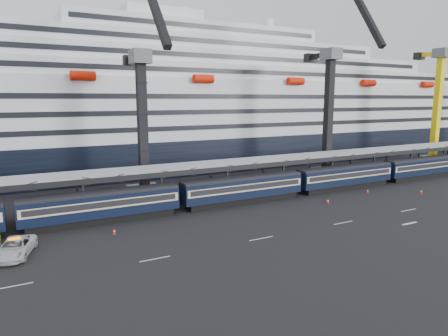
{
  "coord_description": "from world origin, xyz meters",
  "views": [
    {
      "loc": [
        -36.99,
        -38.77,
        15.02
      ],
      "look_at": [
        -11.16,
        10.0,
        5.44
      ],
      "focal_mm": 32.0,
      "sensor_mm": 36.0,
      "label": 1
    }
  ],
  "objects": [
    {
      "name": "crane_dark_near",
      "position": [
        -20.0,
        18.59,
        11.93
      ],
      "size": [
        4.5,
        17.75,
        35.08
      ],
      "color": "#51545A",
      "rests_on": "ground"
    },
    {
      "name": "traffic_cone_b",
      "position": [
        -38.16,
        4.94,
        0.42
      ],
      "size": [
        0.42,
        0.42,
        0.85
      ],
      "color": "red",
      "rests_on": "ground"
    },
    {
      "name": "traffic_cone_f",
      "position": [
        20.16,
        1.5,
        0.38
      ],
      "size": [
        0.38,
        0.38,
        0.76
      ],
      "color": "red",
      "rests_on": "ground"
    },
    {
      "name": "ground",
      "position": [
        0.0,
        0.0,
        0.0
      ],
      "size": [
        260.0,
        260.0,
        0.0
      ],
      "primitive_type": "plane",
      "color": "black",
      "rests_on": "ground"
    },
    {
      "name": "traffic_cone_e",
      "position": [
        12.93,
        5.88,
        0.34
      ],
      "size": [
        0.35,
        0.35,
        0.7
      ],
      "color": "red",
      "rests_on": "ground"
    },
    {
      "name": "traffic_cone_d",
      "position": [
        2.75,
        3.94,
        0.37
      ],
      "size": [
        0.38,
        0.38,
        0.76
      ],
      "color": "red",
      "rests_on": "ground"
    },
    {
      "name": "cruise_ship",
      "position": [
        -1.08,
        45.99,
        12.34
      ],
      "size": [
        214.09,
        28.84,
        34.0
      ],
      "color": "black",
      "rests_on": "ground"
    },
    {
      "name": "crane_dark_mid",
      "position": [
        15.0,
        17.59,
        13.36
      ],
      "size": [
        4.5,
        18.24,
        39.64
      ],
      "color": "#51545A",
      "rests_on": "ground"
    },
    {
      "name": "traffic_cone_c",
      "position": [
        -27.82,
        4.93,
        0.34
      ],
      "size": [
        0.35,
        0.35,
        0.7
      ],
      "color": "red",
      "rests_on": "ground"
    },
    {
      "name": "crane_yellow_near",
      "position": [
        48.0,
        18.47,
        14.24
      ],
      "size": [
        4.5,
        20.12,
        40.16
      ],
      "color": "#51545A",
      "rests_on": "ground"
    },
    {
      "name": "lane_markings",
      "position": [
        8.15,
        -5.23,
        0.01
      ],
      "size": [
        111.0,
        4.27,
        0.02
      ],
      "color": "beige",
      "rests_on": "ground"
    },
    {
      "name": "train",
      "position": [
        -4.65,
        10.0,
        2.2
      ],
      "size": [
        133.05,
        3.0,
        4.05
      ],
      "color": "black",
      "rests_on": "ground"
    },
    {
      "name": "pickup_truck",
      "position": [
        -37.7,
        3.05,
        0.85
      ],
      "size": [
        4.45,
        6.64,
        1.69
      ],
      "primitive_type": "imported",
      "rotation": [
        0.0,
        0.0,
        -0.29
      ],
      "color": "silver",
      "rests_on": "ground"
    },
    {
      "name": "canopy",
      "position": [
        0.0,
        14.0,
        5.25
      ],
      "size": [
        130.0,
        6.25,
        5.53
      ],
      "color": "#979A9F",
      "rests_on": "ground"
    }
  ]
}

